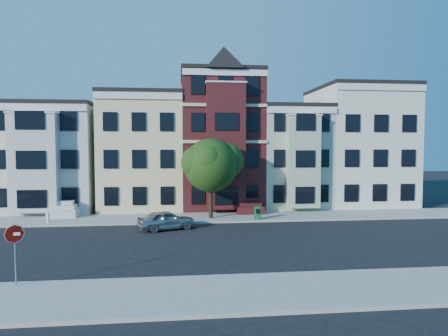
{
  "coord_description": "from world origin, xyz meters",
  "views": [
    {
      "loc": [
        -3.72,
        -22.76,
        5.69
      ],
      "look_at": [
        -0.82,
        3.39,
        4.2
      ],
      "focal_mm": 32.0,
      "sensor_mm": 36.0,
      "label": 1
    }
  ],
  "objects": [
    {
      "name": "near_sidewalk",
      "position": [
        0.0,
        -8.0,
        0.07
      ],
      "size": [
        60.0,
        4.0,
        0.15
      ],
      "primitive_type": "cube",
      "color": "#9E9B93",
      "rests_on": "ground"
    },
    {
      "name": "stop_sign",
      "position": [
        -10.2,
        -6.47,
        1.53
      ],
      "size": [
        0.76,
        0.28,
        2.76
      ],
      "primitive_type": null,
      "rotation": [
        0.0,
        0.0,
        0.23
      ],
      "color": "#BA1006",
      "rests_on": "near_sidewalk"
    },
    {
      "name": "street_tree",
      "position": [
        -1.39,
        7.43,
        3.91
      ],
      "size": [
        6.6,
        6.6,
        7.52
      ],
      "primitive_type": null,
      "rotation": [
        0.0,
        0.0,
        0.02
      ],
      "color": "#254C12",
      "rests_on": "far_sidewalk"
    },
    {
      "name": "far_sidewalk",
      "position": [
        0.0,
        8.0,
        0.07
      ],
      "size": [
        60.0,
        4.0,
        0.15
      ],
      "primitive_type": "cube",
      "color": "#9E9B93",
      "rests_on": "ground"
    },
    {
      "name": "house_cream",
      "position": [
        13.5,
        14.5,
        5.5
      ],
      "size": [
        8.0,
        9.0,
        11.0
      ],
      "primitive_type": "cube",
      "color": "silver",
      "rests_on": "ground"
    },
    {
      "name": "parked_car",
      "position": [
        -4.66,
        4.19,
        0.66
      ],
      "size": [
        4.15,
        2.75,
        1.31
      ],
      "primitive_type": "imported",
      "rotation": [
        0.0,
        0.0,
        1.91
      ],
      "color": "#9FA2A6",
      "rests_on": "ground"
    },
    {
      "name": "fire_hydrant",
      "position": [
        -13.12,
        6.73,
        0.45
      ],
      "size": [
        0.24,
        0.24,
        0.59
      ],
      "primitive_type": "cylinder",
      "rotation": [
        0.0,
        0.0,
        0.18
      ],
      "color": "silver",
      "rests_on": "far_sidewalk"
    },
    {
      "name": "newspaper_box",
      "position": [
        2.04,
        6.41,
        0.65
      ],
      "size": [
        0.55,
        0.52,
        1.0
      ],
      "primitive_type": "cube",
      "rotation": [
        0.0,
        0.0,
        -0.3
      ],
      "color": "#0E5326",
      "rests_on": "far_sidewalk"
    },
    {
      "name": "ground",
      "position": [
        0.0,
        0.0,
        0.0
      ],
      "size": [
        120.0,
        120.0,
        0.0
      ],
      "primitive_type": "plane",
      "color": "black"
    },
    {
      "name": "house_brown",
      "position": [
        0.0,
        14.5,
        6.0
      ],
      "size": [
        7.0,
        9.0,
        12.0
      ],
      "primitive_type": "cube",
      "color": "#3F1415",
      "rests_on": "ground"
    },
    {
      "name": "house_green",
      "position": [
        6.5,
        14.5,
        4.5
      ],
      "size": [
        6.0,
        9.0,
        9.0
      ],
      "primitive_type": "cube",
      "color": "#A8B79D",
      "rests_on": "ground"
    },
    {
      "name": "house_white",
      "position": [
        -15.0,
        14.5,
        4.5
      ],
      "size": [
        8.0,
        9.0,
        9.0
      ],
      "primitive_type": "cube",
      "color": "silver",
      "rests_on": "ground"
    },
    {
      "name": "house_yellow",
      "position": [
        -7.0,
        14.5,
        5.0
      ],
      "size": [
        7.0,
        9.0,
        10.0
      ],
      "primitive_type": "cube",
      "color": "beige",
      "rests_on": "ground"
    }
  ]
}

